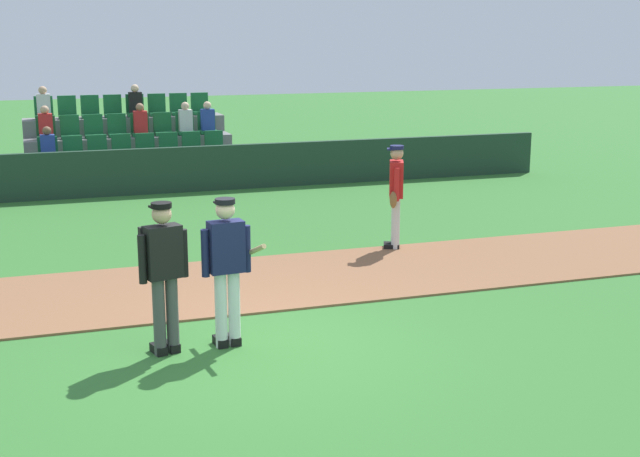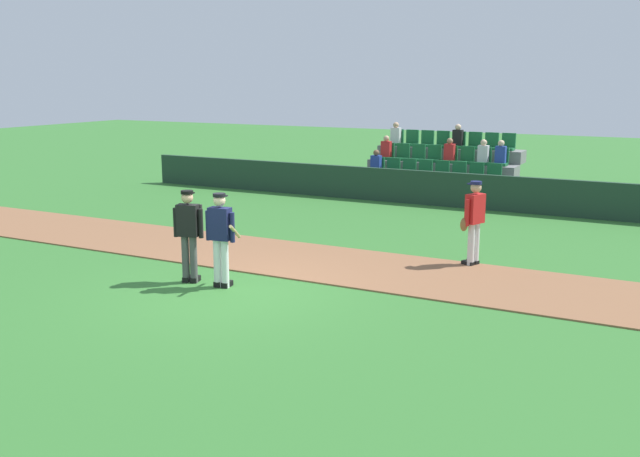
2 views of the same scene
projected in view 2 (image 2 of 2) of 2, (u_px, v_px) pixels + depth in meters
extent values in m
plane|color=#33702D|center=(230.00, 291.00, 13.02)|extent=(80.00, 80.00, 0.00)
cube|color=brown|center=(298.00, 259.00, 15.23)|extent=(28.00, 2.78, 0.03)
cube|color=#1E3828|center=(421.00, 188.00, 21.82)|extent=(20.00, 0.16, 1.04)
cube|color=slate|center=(440.00, 191.00, 23.52)|extent=(5.00, 2.95, 0.30)
cube|color=slate|center=(432.00, 184.00, 22.71)|extent=(4.90, 0.85, 0.40)
cube|color=#196033|center=(375.00, 173.00, 23.45)|extent=(0.44, 0.40, 0.08)
cube|color=#196033|center=(378.00, 164.00, 23.58)|extent=(0.44, 0.08, 0.50)
cube|color=#263F99|center=(376.00, 163.00, 23.43)|extent=(0.32, 0.22, 0.52)
sphere|color=brown|center=(376.00, 153.00, 23.35)|extent=(0.20, 0.20, 0.20)
cube|color=#196033|center=(391.00, 174.00, 23.20)|extent=(0.44, 0.40, 0.08)
cube|color=#196033|center=(394.00, 165.00, 23.34)|extent=(0.44, 0.08, 0.50)
cube|color=#196033|center=(407.00, 175.00, 22.95)|extent=(0.44, 0.40, 0.08)
cube|color=#196033|center=(410.00, 166.00, 23.09)|extent=(0.44, 0.08, 0.50)
cube|color=#196033|center=(423.00, 176.00, 22.70)|extent=(0.44, 0.40, 0.08)
cube|color=#196033|center=(426.00, 167.00, 22.84)|extent=(0.44, 0.08, 0.50)
cube|color=#196033|center=(440.00, 177.00, 22.45)|extent=(0.44, 0.40, 0.08)
cube|color=#196033|center=(442.00, 168.00, 22.59)|extent=(0.44, 0.08, 0.50)
cube|color=#196033|center=(457.00, 178.00, 22.20)|extent=(0.44, 0.40, 0.08)
cube|color=#196033|center=(459.00, 169.00, 22.34)|extent=(0.44, 0.08, 0.50)
cube|color=#196033|center=(474.00, 179.00, 21.96)|extent=(0.44, 0.40, 0.08)
cube|color=#196033|center=(477.00, 170.00, 22.09)|extent=(0.44, 0.08, 0.50)
cube|color=#196033|center=(492.00, 180.00, 21.71)|extent=(0.44, 0.40, 0.08)
cube|color=#196033|center=(494.00, 171.00, 21.85)|extent=(0.44, 0.08, 0.50)
cube|color=slate|center=(441.00, 168.00, 23.37)|extent=(4.90, 0.85, 0.40)
cube|color=#196033|center=(385.00, 158.00, 24.10)|extent=(0.44, 0.40, 0.08)
cube|color=#196033|center=(388.00, 150.00, 24.24)|extent=(0.44, 0.08, 0.50)
cube|color=red|center=(386.00, 149.00, 24.08)|extent=(0.32, 0.22, 0.52)
sphere|color=tan|center=(386.00, 139.00, 24.01)|extent=(0.20, 0.20, 0.20)
cube|color=#196033|center=(401.00, 159.00, 23.85)|extent=(0.44, 0.40, 0.08)
cube|color=#196033|center=(403.00, 151.00, 23.99)|extent=(0.44, 0.08, 0.50)
cube|color=#196033|center=(416.00, 160.00, 23.60)|extent=(0.44, 0.40, 0.08)
cube|color=#196033|center=(419.00, 151.00, 23.74)|extent=(0.44, 0.08, 0.50)
cube|color=#196033|center=(432.00, 161.00, 23.36)|extent=(0.44, 0.40, 0.08)
cube|color=#196033|center=(435.00, 152.00, 23.49)|extent=(0.44, 0.08, 0.50)
cube|color=#196033|center=(449.00, 161.00, 23.11)|extent=(0.44, 0.40, 0.08)
cube|color=#196033|center=(451.00, 153.00, 23.25)|extent=(0.44, 0.08, 0.50)
cube|color=red|center=(449.00, 152.00, 23.09)|extent=(0.32, 0.22, 0.52)
sphere|color=#9E7051|center=(450.00, 141.00, 23.02)|extent=(0.20, 0.20, 0.20)
cube|color=#196033|center=(465.00, 162.00, 22.86)|extent=(0.44, 0.40, 0.08)
cube|color=#196033|center=(468.00, 154.00, 23.00)|extent=(0.44, 0.08, 0.50)
cube|color=#196033|center=(482.00, 163.00, 22.61)|extent=(0.44, 0.40, 0.08)
cube|color=#196033|center=(485.00, 155.00, 22.75)|extent=(0.44, 0.08, 0.50)
cube|color=silver|center=(483.00, 154.00, 22.59)|extent=(0.32, 0.22, 0.52)
sphere|color=beige|center=(484.00, 143.00, 22.52)|extent=(0.20, 0.20, 0.20)
cube|color=#196033|center=(500.00, 164.00, 22.36)|extent=(0.44, 0.40, 0.08)
cube|color=#196033|center=(502.00, 156.00, 22.50)|extent=(0.44, 0.08, 0.50)
cube|color=#263F99|center=(501.00, 154.00, 22.34)|extent=(0.32, 0.22, 0.52)
sphere|color=beige|center=(501.00, 143.00, 22.27)|extent=(0.20, 0.20, 0.20)
cube|color=slate|center=(450.00, 154.00, 24.02)|extent=(4.90, 0.85, 0.40)
cube|color=#196033|center=(395.00, 144.00, 24.76)|extent=(0.44, 0.40, 0.08)
cube|color=#196033|center=(398.00, 136.00, 24.89)|extent=(0.44, 0.08, 0.50)
cube|color=silver|center=(396.00, 135.00, 24.74)|extent=(0.32, 0.22, 0.52)
sphere|color=tan|center=(396.00, 125.00, 24.66)|extent=(0.20, 0.20, 0.20)
cube|color=#196033|center=(410.00, 145.00, 24.51)|extent=(0.44, 0.40, 0.08)
cube|color=#196033|center=(413.00, 137.00, 24.65)|extent=(0.44, 0.08, 0.50)
cube|color=#196033|center=(425.00, 145.00, 24.26)|extent=(0.44, 0.40, 0.08)
cube|color=#196033|center=(428.00, 138.00, 24.40)|extent=(0.44, 0.08, 0.50)
cube|color=#196033|center=(441.00, 146.00, 24.01)|extent=(0.44, 0.40, 0.08)
cube|color=#196033|center=(443.00, 138.00, 24.15)|extent=(0.44, 0.08, 0.50)
cube|color=#196033|center=(457.00, 147.00, 23.76)|extent=(0.44, 0.40, 0.08)
cube|color=#196033|center=(459.00, 139.00, 23.90)|extent=(0.44, 0.08, 0.50)
cube|color=black|center=(458.00, 138.00, 23.74)|extent=(0.32, 0.22, 0.52)
sphere|color=beige|center=(458.00, 127.00, 23.67)|extent=(0.20, 0.20, 0.20)
cube|color=#196033|center=(473.00, 148.00, 23.51)|extent=(0.44, 0.40, 0.08)
cube|color=#196033|center=(475.00, 139.00, 23.65)|extent=(0.44, 0.08, 0.50)
cube|color=#196033|center=(490.00, 148.00, 23.27)|extent=(0.44, 0.40, 0.08)
cube|color=#196033|center=(492.00, 140.00, 23.40)|extent=(0.44, 0.08, 0.50)
cube|color=#196033|center=(507.00, 149.00, 23.02)|extent=(0.44, 0.40, 0.08)
cube|color=#196033|center=(509.00, 141.00, 23.16)|extent=(0.44, 0.08, 0.50)
cylinder|color=white|center=(217.00, 263.00, 13.20)|extent=(0.14, 0.14, 0.90)
cylinder|color=white|center=(225.00, 264.00, 13.14)|extent=(0.14, 0.14, 0.90)
cube|color=black|center=(220.00, 283.00, 13.33)|extent=(0.15, 0.27, 0.10)
cube|color=black|center=(227.00, 284.00, 13.28)|extent=(0.15, 0.27, 0.10)
cube|color=#191E47|center=(220.00, 224.00, 13.01)|extent=(0.42, 0.26, 0.60)
cylinder|color=#191E47|center=(208.00, 225.00, 13.11)|extent=(0.09, 0.09, 0.55)
cylinder|color=#191E47|center=(232.00, 227.00, 12.93)|extent=(0.09, 0.09, 0.55)
sphere|color=beige|center=(219.00, 200.00, 12.92)|extent=(0.22, 0.22, 0.22)
cylinder|color=black|center=(219.00, 195.00, 12.90)|extent=(0.23, 0.23, 0.06)
cube|color=black|center=(222.00, 196.00, 13.00)|extent=(0.19, 0.14, 0.02)
cylinder|color=tan|center=(235.00, 232.00, 13.04)|extent=(0.37, 0.76, 0.41)
cylinder|color=#4C4C4C|center=(186.00, 259.00, 13.50)|extent=(0.14, 0.14, 0.90)
cylinder|color=#4C4C4C|center=(194.00, 260.00, 13.47)|extent=(0.14, 0.14, 0.90)
cube|color=black|center=(188.00, 279.00, 13.64)|extent=(0.18, 0.28, 0.10)
cube|color=black|center=(196.00, 279.00, 13.61)|extent=(0.18, 0.28, 0.10)
cube|color=black|center=(188.00, 220.00, 13.33)|extent=(0.44, 0.32, 0.60)
cylinder|color=black|center=(176.00, 222.00, 13.39)|extent=(0.09, 0.09, 0.55)
cylinder|color=black|center=(201.00, 223.00, 13.29)|extent=(0.09, 0.09, 0.55)
sphere|color=tan|center=(187.00, 198.00, 13.24)|extent=(0.22, 0.22, 0.22)
cylinder|color=black|center=(187.00, 192.00, 13.22)|extent=(0.23, 0.23, 0.06)
cube|color=black|center=(189.00, 193.00, 13.32)|extent=(0.20, 0.16, 0.02)
cube|color=black|center=(191.00, 219.00, 13.45)|extent=(0.45, 0.19, 0.56)
cylinder|color=silver|center=(471.00, 245.00, 14.62)|extent=(0.14, 0.14, 0.90)
cylinder|color=silver|center=(476.00, 244.00, 14.72)|extent=(0.14, 0.14, 0.90)
cube|color=black|center=(468.00, 264.00, 14.75)|extent=(0.29, 0.21, 0.10)
cube|color=black|center=(473.00, 262.00, 14.85)|extent=(0.29, 0.21, 0.10)
cube|color=red|center=(475.00, 209.00, 14.52)|extent=(0.35, 0.45, 0.60)
cylinder|color=red|center=(467.00, 212.00, 14.37)|extent=(0.09, 0.09, 0.55)
cylinder|color=red|center=(483.00, 210.00, 14.69)|extent=(0.09, 0.09, 0.55)
sphere|color=tan|center=(476.00, 188.00, 14.43)|extent=(0.22, 0.22, 0.22)
cylinder|color=#191E4C|center=(476.00, 183.00, 14.41)|extent=(0.23, 0.23, 0.06)
cube|color=#191E4C|center=(472.00, 184.00, 14.49)|extent=(0.18, 0.21, 0.02)
ellipsoid|color=brown|center=(464.00, 224.00, 14.44)|extent=(0.19, 0.23, 0.28)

